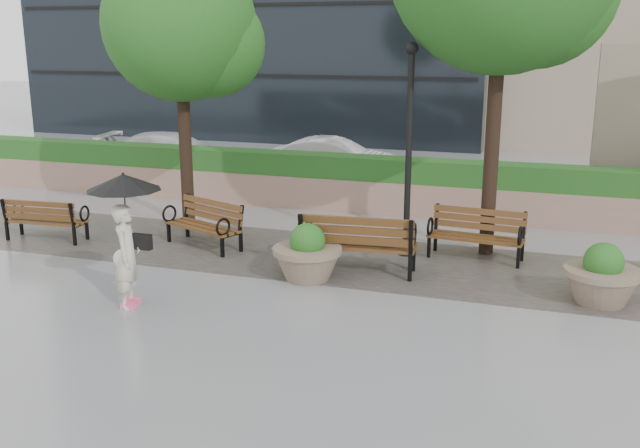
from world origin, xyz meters
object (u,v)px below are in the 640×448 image
(bench_2, at_px, (358,255))
(bench_3, at_px, (475,245))
(bench_1, at_px, (204,234))
(planter_right, at_px, (602,280))
(pedestrian, at_px, (126,227))
(lamppost, at_px, (408,165))
(car_right, at_px, (334,160))
(car_left, at_px, (174,154))
(bench_0, at_px, (47,228))
(planter_left, at_px, (307,258))

(bench_2, bearing_deg, bench_3, -147.50)
(bench_1, height_order, planter_right, planter_right)
(bench_1, height_order, pedestrian, pedestrian)
(lamppost, height_order, pedestrian, lamppost)
(bench_3, xyz_separation_m, car_right, (-4.91, 6.56, 0.36))
(bench_1, xyz_separation_m, bench_3, (5.32, 0.89, 0.00))
(planter_right, distance_m, pedestrian, 7.53)
(planter_right, height_order, car_left, car_left)
(lamppost, xyz_separation_m, car_left, (-8.53, 6.03, -1.13))
(car_right, bearing_deg, bench_0, 151.98)
(planter_right, relative_size, lamppost, 0.30)
(bench_1, bearing_deg, lamppost, 32.94)
(planter_right, bearing_deg, bench_3, 140.98)
(bench_1, height_order, car_left, car_left)
(bench_0, xyz_separation_m, bench_2, (6.76, 0.01, 0.06))
(bench_1, xyz_separation_m, pedestrian, (0.43, -3.32, 1.01))
(pedestrian, bearing_deg, bench_2, -63.40)
(bench_1, xyz_separation_m, planter_left, (2.66, -1.24, 0.12))
(car_left, height_order, car_right, car_left)
(planter_right, xyz_separation_m, car_right, (-7.08, 8.32, 0.25))
(lamppost, bearing_deg, bench_1, -169.35)
(bench_3, distance_m, pedestrian, 6.53)
(bench_0, distance_m, pedestrian, 4.77)
(bench_0, bearing_deg, car_right, -119.70)
(bench_0, xyz_separation_m, car_left, (-1.17, 7.38, 0.39))
(planter_left, relative_size, planter_right, 1.01)
(bench_3, relative_size, planter_left, 1.51)
(bench_1, bearing_deg, car_right, 109.13)
(planter_left, bearing_deg, bench_0, 174.03)
(bench_3, bearing_deg, planter_left, -135.99)
(bench_1, height_order, planter_left, planter_left)
(bench_1, relative_size, car_left, 0.41)
(bench_0, relative_size, planter_left, 1.42)
(lamppost, height_order, car_left, lamppost)
(lamppost, bearing_deg, car_right, 118.18)
(bench_2, xyz_separation_m, car_right, (-2.99, 8.04, 0.31))
(planter_left, bearing_deg, bench_3, 38.73)
(bench_2, relative_size, car_right, 0.55)
(planter_left, bearing_deg, bench_1, 155.09)
(bench_0, distance_m, car_right, 8.91)
(bench_1, height_order, lamppost, lamppost)
(planter_left, distance_m, car_left, 10.77)
(lamppost, bearing_deg, car_left, 144.77)
(car_right, xyz_separation_m, pedestrian, (0.02, -10.77, 0.64))
(bench_3, distance_m, planter_right, 2.80)
(lamppost, bearing_deg, planter_left, -123.86)
(bench_0, relative_size, bench_2, 0.81)
(bench_0, bearing_deg, planter_left, 169.43)
(bench_1, relative_size, lamppost, 0.46)
(bench_1, relative_size, bench_2, 0.88)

